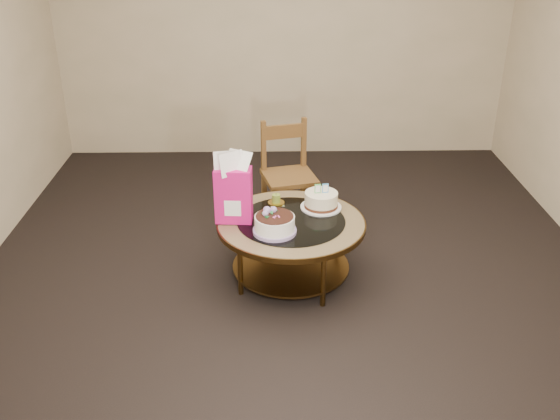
{
  "coord_description": "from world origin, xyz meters",
  "views": [
    {
      "loc": [
        -0.14,
        -3.77,
        2.41
      ],
      "look_at": [
        -0.08,
        0.02,
        0.53
      ],
      "focal_mm": 40.0,
      "sensor_mm": 36.0,
      "label": 1
    }
  ],
  "objects_px": {
    "gift_bag": "(233,188)",
    "dining_chair": "(288,174)",
    "decorated_cake": "(274,225)",
    "cream_cake": "(321,201)",
    "coffee_table": "(291,231)"
  },
  "relations": [
    {
      "from": "coffee_table",
      "to": "dining_chair",
      "type": "xyz_separation_m",
      "value": [
        0.0,
        0.86,
        0.06
      ]
    },
    {
      "from": "coffee_table",
      "to": "decorated_cake",
      "type": "distance_m",
      "value": 0.24
    },
    {
      "from": "cream_cake",
      "to": "dining_chair",
      "type": "xyz_separation_m",
      "value": [
        -0.21,
        0.67,
        -0.08
      ]
    },
    {
      "from": "dining_chair",
      "to": "decorated_cake",
      "type": "bearing_deg",
      "value": -110.54
    },
    {
      "from": "gift_bag",
      "to": "dining_chair",
      "type": "distance_m",
      "value": 0.97
    },
    {
      "from": "cream_cake",
      "to": "gift_bag",
      "type": "xyz_separation_m",
      "value": [
        -0.6,
        -0.18,
        0.18
      ]
    },
    {
      "from": "coffee_table",
      "to": "gift_bag",
      "type": "distance_m",
      "value": 0.5
    },
    {
      "from": "decorated_cake",
      "to": "gift_bag",
      "type": "xyz_separation_m",
      "value": [
        -0.27,
        0.18,
        0.19
      ]
    },
    {
      "from": "gift_bag",
      "to": "dining_chair",
      "type": "xyz_separation_m",
      "value": [
        0.39,
        0.85,
        -0.27
      ]
    },
    {
      "from": "cream_cake",
      "to": "gift_bag",
      "type": "distance_m",
      "value": 0.66
    },
    {
      "from": "coffee_table",
      "to": "cream_cake",
      "type": "height_order",
      "value": "cream_cake"
    },
    {
      "from": "dining_chair",
      "to": "coffee_table",
      "type": "bearing_deg",
      "value": -104.16
    },
    {
      "from": "coffee_table",
      "to": "cream_cake",
      "type": "xyz_separation_m",
      "value": [
        0.22,
        0.19,
        0.14
      ]
    },
    {
      "from": "gift_bag",
      "to": "cream_cake",
      "type": "bearing_deg",
      "value": 20.67
    },
    {
      "from": "cream_cake",
      "to": "gift_bag",
      "type": "height_order",
      "value": "gift_bag"
    }
  ]
}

